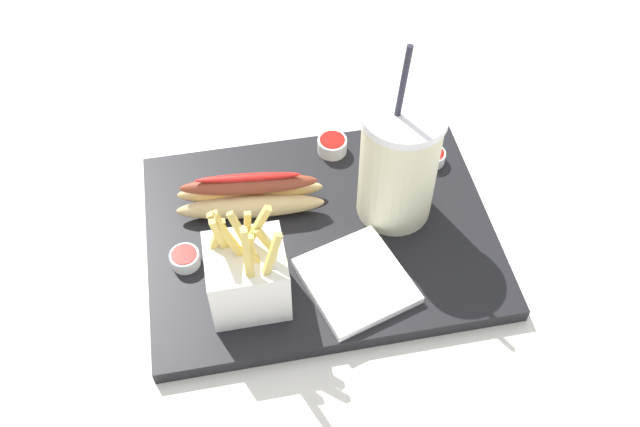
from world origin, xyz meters
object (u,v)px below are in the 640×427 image
Objects in this scene: hot_dog_1 at (250,195)px; ketchup_cup_1 at (332,145)px; soda_cup at (399,163)px; ketchup_cup_3 at (185,258)px; fries_basket at (247,275)px; ketchup_cup_2 at (432,156)px; napkin_stack at (356,281)px.

hot_dog_1 is 0.14m from ketchup_cup_1.
soda_cup reaches higher than ketchup_cup_3.
fries_basket is at bearing 82.28° from hot_dog_1.
fries_basket is 4.01× the size of ketchup_cup_1.
ketchup_cup_2 is at bearing -135.93° from soda_cup.
soda_cup is at bearing 116.57° from ketchup_cup_1.
hot_dog_1 is (0.18, -0.03, -0.06)m from soda_cup.
soda_cup is at bearing 44.07° from ketchup_cup_2.
ketchup_cup_1 is 1.14× the size of ketchup_cup_2.
hot_dog_1 reaches higher than ketchup_cup_2.
soda_cup is at bearing -171.98° from ketchup_cup_3.
fries_basket reaches higher than ketchup_cup_3.
soda_cup is 1.58× the size of fries_basket.
fries_basket is 4.55× the size of ketchup_cup_2.
napkin_stack is (0.14, 0.17, -0.00)m from ketchup_cup_2.
ketchup_cup_2 is 0.99× the size of ketchup_cup_3.
napkin_stack is at bearing 50.47° from ketchup_cup_2.
hot_dog_1 reaches higher than napkin_stack.
soda_cup is 1.34× the size of hot_dog_1.
fries_basket is 0.25m from ketchup_cup_1.
soda_cup is 0.27m from ketchup_cup_3.
soda_cup is 0.12m from ketchup_cup_2.
fries_basket reaches higher than ketchup_cup_2.
ketchup_cup_2 is at bearing -162.46° from ketchup_cup_3.
ketchup_cup_2 is (-0.13, 0.04, -0.00)m from ketchup_cup_1.
hot_dog_1 is 5.33× the size of ketchup_cup_3.
ketchup_cup_1 is at bearing -19.01° from ketchup_cup_2.
hot_dog_1 is at bearing -11.05° from soda_cup.
ketchup_cup_1 is 0.21m from napkin_stack.
hot_dog_1 reaches higher than ketchup_cup_3.
fries_basket is 0.85× the size of hot_dog_1.
fries_basket is at bearing 32.18° from ketchup_cup_2.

